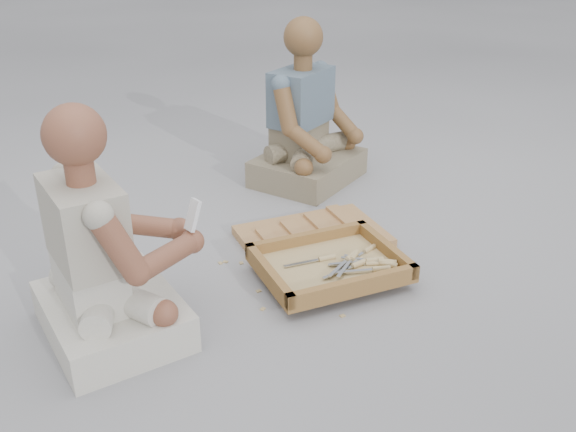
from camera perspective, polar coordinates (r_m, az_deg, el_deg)
ground at (r=2.45m, az=4.92°, el=-7.65°), size 60.00×60.00×0.00m
carved_panel at (r=2.86m, az=2.20°, el=-1.85°), size 0.70×0.54×0.04m
tool_tray at (r=2.56m, az=3.70°, el=-4.37°), size 0.63×0.55×0.07m
chisel_0 at (r=2.57m, az=7.25°, el=-3.94°), size 0.21×0.11×0.02m
chisel_1 at (r=2.52m, az=7.83°, el=-4.70°), size 0.20×0.11×0.02m
chisel_2 at (r=2.54m, az=5.96°, el=-4.37°), size 0.22×0.02×0.02m
chisel_3 at (r=2.66m, az=6.97°, el=-3.09°), size 0.22×0.06×0.02m
chisel_4 at (r=2.58m, az=3.03°, el=-3.84°), size 0.22×0.07×0.02m
chisel_5 at (r=2.57m, az=8.48°, el=-4.16°), size 0.13×0.20×0.02m
chisel_6 at (r=2.58m, az=5.74°, el=-3.72°), size 0.20×0.12×0.02m
chisel_7 at (r=2.56m, az=5.82°, el=-4.23°), size 0.22×0.05×0.02m
chisel_8 at (r=2.57m, az=8.37°, el=-4.00°), size 0.16×0.17×0.02m
chisel_9 at (r=2.57m, az=5.41°, el=-3.77°), size 0.21×0.10×0.02m
chisel_10 at (r=2.57m, az=7.21°, el=-4.21°), size 0.20×0.13×0.02m
wood_chip_0 at (r=2.67m, az=6.66°, el=-4.62°), size 0.02×0.02×0.00m
wood_chip_1 at (r=2.62m, az=8.91°, el=-5.43°), size 0.02×0.02×0.00m
wood_chip_2 at (r=2.72m, az=-1.97°, el=-3.94°), size 0.02×0.02×0.00m
wood_chip_3 at (r=2.37m, az=4.87°, el=-8.83°), size 0.02×0.02×0.00m
wood_chip_4 at (r=2.51m, az=-2.62°, el=-6.68°), size 0.02×0.02×0.00m
wood_chip_5 at (r=2.73m, az=6.77°, el=-3.95°), size 0.02×0.02×0.00m
wood_chip_6 at (r=2.90m, az=1.86°, el=-1.86°), size 0.02×0.02×0.00m
wood_chip_7 at (r=2.71m, az=-6.03°, el=-4.17°), size 0.02×0.02×0.00m
wood_chip_8 at (r=2.40m, az=-2.27°, el=-8.26°), size 0.02×0.02×0.00m
wood_chip_9 at (r=2.70m, az=-4.17°, el=-4.18°), size 0.02×0.02×0.00m
wood_chip_10 at (r=2.71m, az=-5.58°, el=-4.07°), size 0.02×0.02×0.00m
wood_chip_11 at (r=2.69m, az=-1.47°, el=-4.19°), size 0.02×0.02×0.00m
craftsman at (r=2.22m, az=-16.07°, el=-4.00°), size 0.56×0.55×0.83m
companion at (r=3.43m, az=1.65°, el=7.72°), size 0.68×0.61×0.86m
mobile_phone at (r=2.21m, az=-8.46°, el=0.10°), size 0.06×0.05×0.11m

